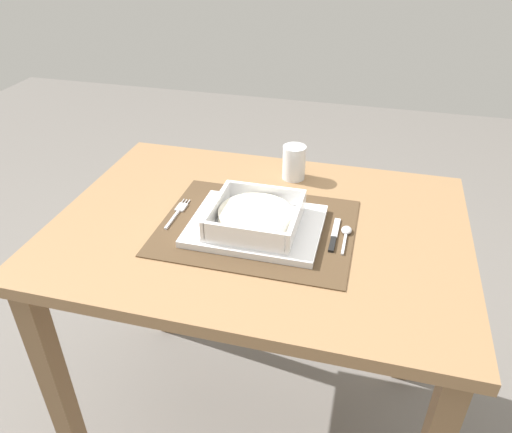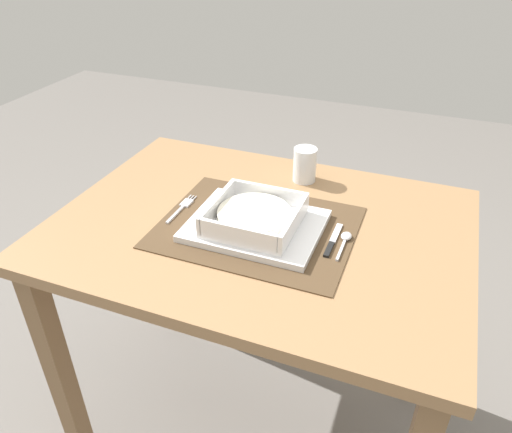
# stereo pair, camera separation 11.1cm
# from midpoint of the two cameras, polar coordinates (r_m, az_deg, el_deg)

# --- Properties ---
(ground_plane) EXTENTS (6.00, 6.00, 0.00)m
(ground_plane) POSITION_cam_midpoint_polar(r_m,az_deg,el_deg) (1.70, -1.76, -22.66)
(ground_plane) COLOR slate
(dining_table) EXTENTS (0.97, 0.71, 0.76)m
(dining_table) POSITION_cam_midpoint_polar(r_m,az_deg,el_deg) (1.22, -2.26, -5.28)
(dining_table) COLOR #936D47
(dining_table) RESTS_ON ground
(placemat) EXTENTS (0.45, 0.35, 0.00)m
(placemat) POSITION_cam_midpoint_polar(r_m,az_deg,el_deg) (1.14, -2.79, -1.29)
(placemat) COLOR #4C3823
(placemat) RESTS_ON dining_table
(serving_plate) EXTENTS (0.30, 0.23, 0.02)m
(serving_plate) POSITION_cam_midpoint_polar(r_m,az_deg,el_deg) (1.13, -2.95, -1.13)
(serving_plate) COLOR white
(serving_plate) RESTS_ON placemat
(porridge_bowl) EXTENTS (0.20, 0.20, 0.05)m
(porridge_bowl) POSITION_cam_midpoint_polar(r_m,az_deg,el_deg) (1.11, -2.90, -0.18)
(porridge_bowl) COLOR white
(porridge_bowl) RESTS_ON serving_plate
(fork) EXTENTS (0.02, 0.14, 0.00)m
(fork) POSITION_cam_midpoint_polar(r_m,az_deg,el_deg) (1.22, -11.62, 0.54)
(fork) COLOR silver
(fork) RESTS_ON placemat
(spoon) EXTENTS (0.02, 0.11, 0.01)m
(spoon) POSITION_cam_midpoint_polar(r_m,az_deg,el_deg) (1.12, 7.67, -1.99)
(spoon) COLOR silver
(spoon) RESTS_ON placemat
(butter_knife) EXTENTS (0.01, 0.13, 0.01)m
(butter_knife) POSITION_cam_midpoint_polar(r_m,az_deg,el_deg) (1.11, 6.24, -2.43)
(butter_knife) COLOR black
(butter_knife) RESTS_ON placemat
(drinking_glass) EXTENTS (0.06, 0.06, 0.09)m
(drinking_glass) POSITION_cam_midpoint_polar(r_m,az_deg,el_deg) (1.33, 2.05, 6.04)
(drinking_glass) COLOR white
(drinking_glass) RESTS_ON dining_table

